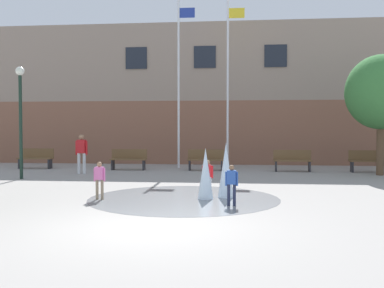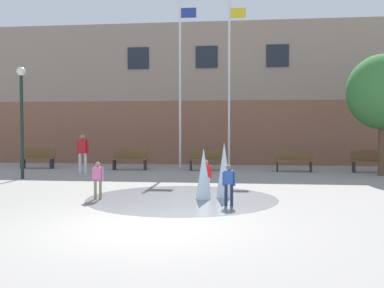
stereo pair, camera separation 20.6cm
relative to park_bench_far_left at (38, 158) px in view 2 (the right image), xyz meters
The scene contains 16 objects.
ground_plane 13.66m from the park_bench_far_left, 56.56° to the right, with size 100.00×100.00×0.00m, color gray.
library_building 10.09m from the park_bench_far_left, 38.41° to the left, with size 36.00×6.05×7.18m.
splash_fountain 11.45m from the park_bench_far_left, 42.73° to the right, with size 5.05×5.05×1.48m.
park_bench_far_left is the anchor object (origin of this frame).
park_bench_under_left_flagpole 4.39m from the park_bench_far_left, ahead, with size 1.60×0.44×0.91m.
park_bench_center 7.81m from the park_bench_far_left, ahead, with size 1.60×0.44×0.91m.
park_bench_under_right_flagpole 11.52m from the park_bench_far_left, ahead, with size 1.60×0.44×0.91m.
park_bench_far_right 14.67m from the park_bench_far_left, ahead, with size 1.60×0.44×0.91m.
child_running 11.13m from the park_bench_far_left, 41.14° to the right, with size 0.31×0.24×0.99m.
adult_near_bench 3.61m from the park_bench_far_left, 35.52° to the right, with size 0.50×0.24×1.59m.
child_in_fountain 12.68m from the park_bench_far_left, 44.37° to the right, with size 0.31×0.16×0.99m.
child_with_pink_shirt 10.02m from the park_bench_far_left, 55.82° to the right, with size 0.31×0.17×0.99m.
flagpole_left 7.51m from the park_bench_far_left, ahead, with size 0.80×0.10×7.75m.
flagpole_right 9.52m from the park_bench_far_left, ahead, with size 0.80×0.10×7.68m.
lamp_post_left_lane 4.78m from the park_bench_far_left, 71.57° to the right, with size 0.32×0.32×4.08m.
street_tree_near_building 15.08m from the park_bench_far_left, ahead, with size 2.75×2.75×4.72m.
Camera 2 is at (1.91, -8.19, 1.89)m, focal length 42.00 mm.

